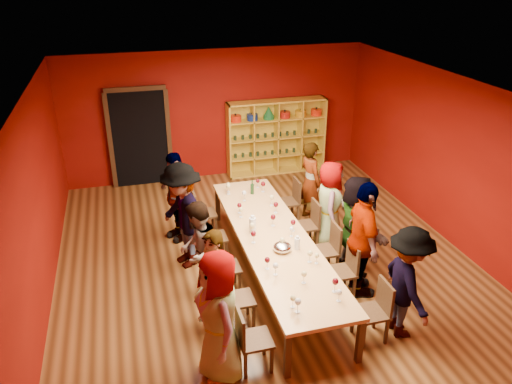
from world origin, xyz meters
TOP-DOWN VIEW (x-y plane):
  - room_shell at (0.00, 0.00)m, footprint 7.10×9.10m
  - tasting_table at (0.00, 0.00)m, footprint 1.10×4.50m
  - doorway at (-1.80, 4.43)m, footprint 1.40×0.17m
  - shelving_unit at (1.40, 4.32)m, footprint 2.40×0.40m
  - chair_person_left_0 at (-0.91, -1.89)m, footprint 0.42×0.42m
  - person_left_0 at (-1.28, -1.89)m, footprint 0.57×0.92m
  - chair_person_left_1 at (-0.91, -1.02)m, footprint 0.42×0.42m
  - person_left_1 at (-1.19, -1.02)m, footprint 0.59×0.68m
  - chair_person_left_2 at (-0.91, -0.20)m, footprint 0.42×0.42m
  - person_left_2 at (-1.26, -0.20)m, footprint 0.67×0.88m
  - chair_person_left_3 at (-0.91, 0.76)m, footprint 0.42×0.42m
  - person_left_3 at (-1.35, 0.76)m, footprint 0.85×1.29m
  - chair_person_left_4 at (-0.91, 1.69)m, footprint 0.42×0.42m
  - person_left_4 at (-1.34, 1.69)m, footprint 0.82×1.10m
  - chair_person_right_0 at (0.91, -1.79)m, footprint 0.42×0.42m
  - person_right_0 at (1.33, -1.79)m, footprint 0.53×1.10m
  - chair_person_right_1 at (0.91, -0.79)m, footprint 0.42×0.42m
  - person_right_1 at (1.16, -0.79)m, footprint 0.66×1.17m
  - chair_person_right_2 at (0.91, -0.15)m, footprint 0.42×0.42m
  - person_right_2 at (1.35, -0.15)m, footprint 0.56×1.61m
  - chair_person_right_3 at (0.91, 0.73)m, footprint 0.42×0.42m
  - person_right_3 at (1.27, 0.73)m, footprint 0.68×0.89m
  - chair_person_right_4 at (0.91, 1.74)m, footprint 0.42×0.42m
  - person_right_4 at (1.30, 1.74)m, footprint 0.54×0.67m
  - wine_glass_0 at (0.35, -1.62)m, footprint 0.09×0.09m
  - wine_glass_1 at (0.28, 0.78)m, footprint 0.08×0.08m
  - wine_glass_2 at (-0.36, -0.10)m, footprint 0.08×0.08m
  - wine_glass_3 at (0.31, 1.67)m, footprint 0.09×0.09m
  - wine_glass_4 at (-0.37, -0.86)m, footprint 0.08×0.08m
  - wine_glass_5 at (-0.27, -1.89)m, footprint 0.09×0.09m
  - wine_glass_6 at (-0.32, 0.13)m, footprint 0.09×0.09m
  - wine_glass_7 at (-0.30, -1.03)m, footprint 0.08×0.08m
  - wine_glass_8 at (0.28, -0.86)m, footprint 0.08×0.08m
  - wine_glass_9 at (0.35, 0.09)m, footprint 0.08×0.08m
  - wine_glass_10 at (0.09, 0.34)m, footprint 0.09×0.09m
  - wine_glass_11 at (0.37, -0.91)m, footprint 0.07×0.07m
  - wine_glass_12 at (0.27, -0.07)m, footprint 0.07×0.07m
  - wine_glass_13 at (-0.33, 1.84)m, footprint 0.08×0.08m
  - wine_glass_14 at (0.29, 1.07)m, footprint 0.09×0.09m
  - wine_glass_15 at (0.26, 1.89)m, footprint 0.07×0.07m
  - wine_glass_16 at (-0.34, 0.94)m, footprint 0.08×0.08m
  - wine_glass_17 at (-0.14, 1.39)m, footprint 0.08×0.08m
  - wine_glass_18 at (-0.30, -1.78)m, footprint 0.07×0.07m
  - wine_glass_19 at (0.02, -1.33)m, footprint 0.08×0.08m
  - wine_glass_20 at (0.32, -1.82)m, footprint 0.07×0.07m
  - wine_glass_21 at (0.01, -0.41)m, footprint 0.08×0.08m
  - wine_glass_22 at (-0.35, 0.78)m, footprint 0.08×0.08m
  - wine_glass_23 at (-0.35, 1.74)m, footprint 0.09×0.09m
  - spittoon_bowl at (-0.01, -0.46)m, footprint 0.28×0.28m
  - carafe_a at (-0.29, 0.25)m, footprint 0.15×0.15m
  - carafe_b at (0.23, -0.46)m, footprint 0.11×0.11m
  - wine_bottle at (0.09, 1.65)m, footprint 0.07×0.07m

SIDE VIEW (x-z plane):
  - chair_person_left_0 at x=-0.91m, z-range 0.05..0.94m
  - chair_person_left_1 at x=-0.91m, z-range 0.05..0.94m
  - chair_person_left_2 at x=-0.91m, z-range 0.05..0.94m
  - chair_person_left_3 at x=-0.91m, z-range 0.05..0.94m
  - chair_person_left_4 at x=-0.91m, z-range 0.05..0.94m
  - chair_person_right_0 at x=0.91m, z-range 0.05..0.94m
  - chair_person_right_1 at x=0.91m, z-range 0.05..0.94m
  - chair_person_right_2 at x=0.91m, z-range 0.05..0.94m
  - chair_person_right_3 at x=0.91m, z-range 0.05..0.94m
  - chair_person_right_4 at x=0.91m, z-range 0.05..0.94m
  - tasting_table at x=0.00m, z-range 0.32..1.07m
  - person_left_1 at x=-1.19m, z-range 0.00..1.57m
  - person_left_2 at x=-1.26m, z-range 0.00..1.60m
  - person_right_3 at x=1.27m, z-range 0.00..1.62m
  - spittoon_bowl at x=-0.01m, z-range 0.74..0.89m
  - person_right_4 at x=1.30m, z-range 0.00..1.64m
  - person_right_0 at x=1.33m, z-range 0.00..1.65m
  - person_right_2 at x=1.35m, z-range 0.00..1.71m
  - carafe_b at x=0.23m, z-range 0.74..0.97m
  - wine_bottle at x=0.09m, z-range 0.72..0.99m
  - person_left_4 at x=-1.34m, z-range 0.00..1.72m
  - wine_glass_11 at x=0.37m, z-range 0.79..0.97m
  - wine_glass_12 at x=0.27m, z-range 0.79..0.97m
  - wine_glass_15 at x=0.26m, z-range 0.79..0.97m
  - carafe_a at x=-0.29m, z-range 0.74..1.03m
  - wine_glass_20 at x=0.32m, z-range 0.79..0.97m
  - wine_glass_18 at x=-0.30m, z-range 0.79..0.98m
  - person_left_0 at x=-1.28m, z-range 0.00..1.78m
  - wine_glass_22 at x=-0.35m, z-range 0.79..0.98m
  - wine_glass_16 at x=-0.34m, z-range 0.79..0.99m
  - wine_glass_13 at x=-0.33m, z-range 0.79..0.99m
  - wine_glass_19 at x=0.02m, z-range 0.79..0.99m
  - wine_glass_4 at x=-0.37m, z-range 0.79..0.99m
  - wine_glass_8 at x=0.28m, z-range 0.79..0.99m
  - wine_glass_7 at x=-0.30m, z-range 0.79..1.00m
  - wine_glass_17 at x=-0.14m, z-range 0.80..1.00m
  - wine_glass_21 at x=0.01m, z-range 0.80..1.00m
  - wine_glass_2 at x=-0.36m, z-range 0.80..1.00m
  - wine_glass_9 at x=0.35m, z-range 0.80..1.01m
  - wine_glass_1 at x=0.28m, z-range 0.80..1.01m
  - wine_glass_3 at x=0.31m, z-range 0.80..1.01m
  - wine_glass_5 at x=-0.27m, z-range 0.80..1.01m
  - wine_glass_14 at x=0.29m, z-range 0.80..1.01m
  - wine_glass_10 at x=0.09m, z-range 0.80..1.01m
  - wine_glass_0 at x=0.35m, z-range 0.80..1.02m
  - wine_glass_23 at x=-0.35m, z-range 0.80..1.02m
  - wine_glass_6 at x=-0.32m, z-range 0.80..1.02m
  - person_left_3 at x=-1.35m, z-range 0.00..1.85m
  - person_right_1 at x=1.16m, z-range 0.00..1.89m
  - shelving_unit at x=1.40m, z-range 0.08..1.88m
  - doorway at x=-1.80m, z-range -0.03..2.27m
  - room_shell at x=0.00m, z-range -0.02..3.02m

